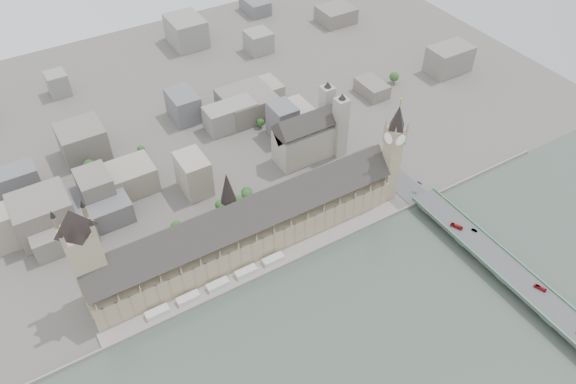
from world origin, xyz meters
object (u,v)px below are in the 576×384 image
westminster_bridge (481,250)px  car_silver (474,230)px  westminster_abbey (310,135)px  elizabeth_tower (393,147)px  red_bus_south (540,288)px  palace_of_westminster (246,228)px  car_approach (420,183)px  red_bus_north (457,226)px  victoria_tower (85,255)px

westminster_bridge → car_silver: (5.92, 15.42, 5.93)m
westminster_abbey → car_silver: 177.09m
elizabeth_tower → car_silver: size_ratio=22.08×
red_bus_south → car_silver: red_bus_south is taller
palace_of_westminster → red_bus_south: (166.93, -161.71, -11.15)m
elizabeth_tower → westminster_abbey: (-27.08, 87.00, -33.01)m
car_approach → westminster_bridge: bearing=-107.9°
car_silver → palace_of_westminster: bearing=127.7°
westminster_bridge → westminster_abbey: bearing=105.6°
westminster_abbey → red_bus_north: 163.69m
car_approach → car_silver: bearing=-104.0°
victoria_tower → westminster_abbey: (232.92, 69.00, -30.12)m
palace_of_westminster → westminster_bridge: 195.05m
victoria_tower → car_approach: 294.96m
palace_of_westminster → victoria_tower: (-122.00, 6.30, 32.50)m
elizabeth_tower → victoria_tower: elizabeth_tower is taller
palace_of_westminster → red_bus_south: palace_of_westminster is taller
westminster_abbey → car_approach: (57.30, -97.48, -14.12)m
westminster_abbey → car_silver: bearing=-71.2°
red_bus_south → car_approach: 139.54m
westminster_bridge → elizabeth_tower: bearing=104.1°
red_bus_south → car_approach: red_bus_south is taller
elizabeth_tower → red_bus_north: elizabeth_tower is taller
westminster_bridge → red_bus_south: size_ratio=34.60×
red_bus_south → car_silver: 69.94m
victoria_tower → car_silver: victoria_tower is taller
car_approach → elizabeth_tower: bearing=147.1°
car_approach → red_bus_south: bearing=-104.3°
palace_of_westminster → car_approach: size_ratio=54.17×
palace_of_westminster → red_bus_south: bearing=-44.1°
car_silver → victoria_tower: bearing=137.7°
westminster_bridge → car_silver: size_ratio=66.76×
victoria_tower → red_bus_north: bearing=-17.3°
elizabeth_tower → red_bus_south: elizabeth_tower is taller
westminster_abbey → red_bus_south: size_ratio=7.24×
victoria_tower → westminster_bridge: 309.91m
palace_of_westminster → westminster_abbey: westminster_abbey is taller
red_bus_north → car_silver: size_ratio=2.16×
westminster_abbey → red_bus_south: (56.00, -237.01, -13.52)m
elizabeth_tower → car_approach: bearing=-19.1°
elizabeth_tower → red_bus_north: 85.68m
red_bus_south → westminster_abbey: bearing=82.0°
car_silver → red_bus_south: bearing=-114.5°
red_bus_north → westminster_abbey: bearing=83.1°
westminster_bridge → car_approach: size_ratio=66.44×
elizabeth_tower → car_silver: 97.57m
westminster_bridge → red_bus_north: 27.37m
red_bus_north → red_bus_south: (9.14, -80.74, -0.15)m
palace_of_westminster → car_approach: 170.09m
westminster_abbey → car_silver: size_ratio=13.97×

